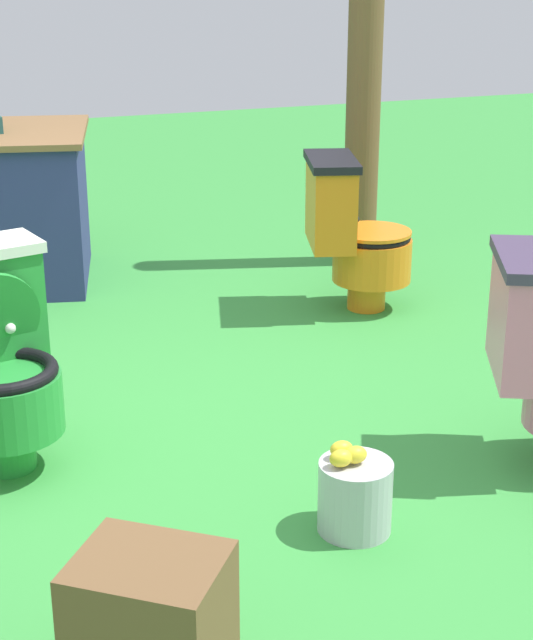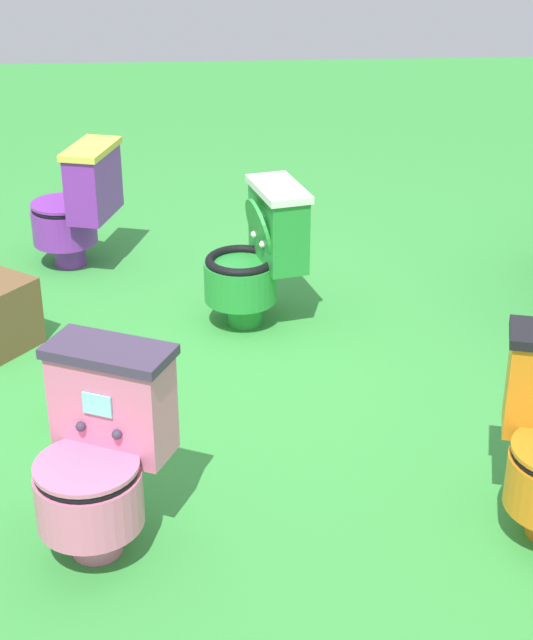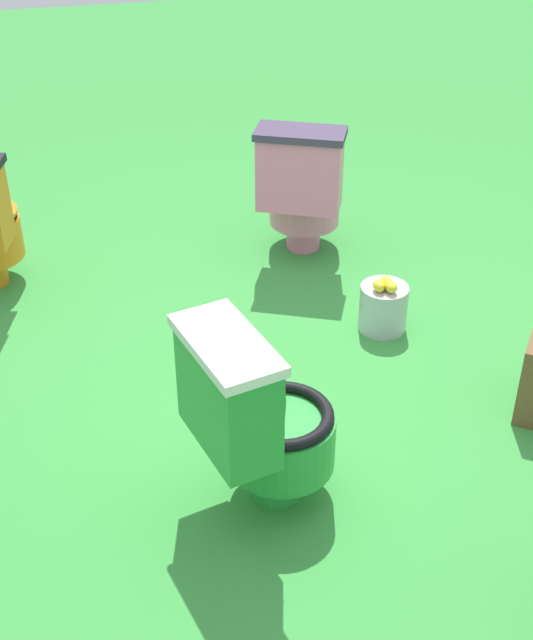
% 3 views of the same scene
% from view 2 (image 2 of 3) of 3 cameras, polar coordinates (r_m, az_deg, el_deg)
% --- Properties ---
extents(ground, '(14.00, 14.00, 0.00)m').
position_cam_2_polar(ground, '(4.68, -1.10, -3.02)').
color(ground, green).
extents(toilet_pink, '(0.62, 0.57, 0.73)m').
position_cam_2_polar(toilet_pink, '(3.49, -9.53, -7.48)').
color(toilet_pink, pink).
rests_on(toilet_pink, ground).
extents(toilet_green, '(0.51, 0.57, 0.73)m').
position_cam_2_polar(toilet_green, '(5.00, -0.49, 3.77)').
color(toilet_green, green).
rests_on(toilet_green, ground).
extents(toilet_purple, '(0.52, 0.58, 0.73)m').
position_cam_2_polar(toilet_purple, '(5.79, -10.80, 6.47)').
color(toilet_purple, purple).
rests_on(toilet_purple, ground).
extents(lemon_bucket, '(0.22, 0.22, 0.28)m').
position_cam_2_polar(lemon_bucket, '(4.31, -10.60, -4.51)').
color(lemon_bucket, '#B7B7BF').
rests_on(lemon_bucket, ground).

